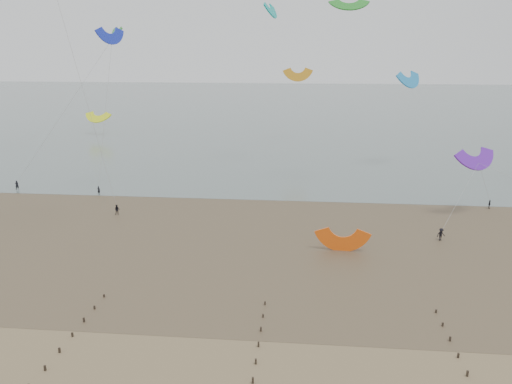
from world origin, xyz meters
TOP-DOWN VIEW (x-y plane):
  - ground at (0.00, 0.00)m, footprint 500.00×500.00m
  - sea_and_shore at (-4.08, 34.40)m, footprint 500.00×665.00m
  - kitesurfer_lead at (-30.48, 50.87)m, footprint 0.63×0.45m
  - kitesurfers at (33.91, 45.48)m, footprint 128.23×25.61m
  - grounded_kite at (13.33, 27.81)m, footprint 6.60×5.32m
  - kites_airborne at (-13.27, 87.54)m, footprint 231.56×126.51m

SIDE VIEW (x-z plane):
  - ground at x=0.00m, z-range 0.00..0.00m
  - grounded_kite at x=13.33m, z-range -1.72..1.72m
  - sea_and_shore at x=-4.08m, z-range -0.01..0.02m
  - kitesurfer_lead at x=-30.48m, z-range 0.00..1.60m
  - kitesurfers at x=33.91m, z-range -0.06..1.80m
  - kites_airborne at x=-13.27m, z-range -1.14..44.18m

